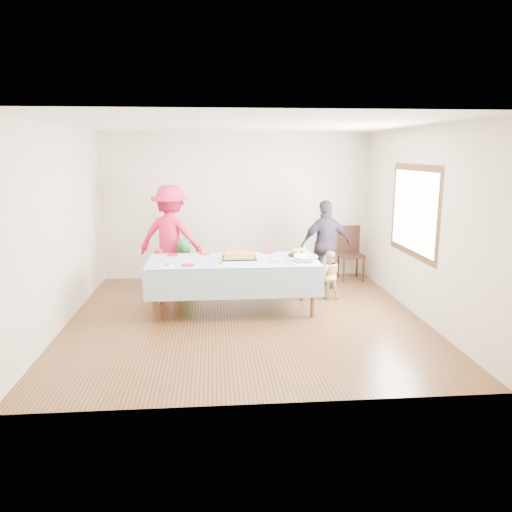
# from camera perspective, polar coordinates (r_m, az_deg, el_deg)

# --- Properties ---
(ground) EXTENTS (5.00, 5.00, 0.00)m
(ground) POSITION_cam_1_polar(r_m,az_deg,el_deg) (7.22, -1.17, -7.13)
(ground) COLOR #482514
(ground) RESTS_ON ground
(room_walls) EXTENTS (5.04, 5.04, 2.72)m
(room_walls) POSITION_cam_1_polar(r_m,az_deg,el_deg) (6.86, -0.78, 7.03)
(room_walls) COLOR beige
(room_walls) RESTS_ON ground
(party_table) EXTENTS (2.50, 1.10, 0.78)m
(party_table) POSITION_cam_1_polar(r_m,az_deg,el_deg) (7.39, -2.65, -0.85)
(party_table) COLOR #54301C
(party_table) RESTS_ON ground
(birthday_cake) EXTENTS (0.51, 0.39, 0.09)m
(birthday_cake) POSITION_cam_1_polar(r_m,az_deg,el_deg) (7.46, -1.94, 0.04)
(birthday_cake) COLOR black
(birthday_cake) RESTS_ON party_table
(rolls_tray) EXTENTS (0.36, 0.36, 0.11)m
(rolls_tray) POSITION_cam_1_polar(r_m,az_deg,el_deg) (7.69, 4.99, 0.37)
(rolls_tray) COLOR black
(rolls_tray) RESTS_ON party_table
(punch_bowl) EXTENTS (0.35, 0.35, 0.09)m
(punch_bowl) POSITION_cam_1_polar(r_m,az_deg,el_deg) (7.29, 5.67, -0.28)
(punch_bowl) COLOR silver
(punch_bowl) RESTS_ON party_table
(party_hat) EXTENTS (0.09, 0.09, 0.16)m
(party_hat) POSITION_cam_1_polar(r_m,az_deg,el_deg) (7.91, 5.49, 0.93)
(party_hat) COLOR silver
(party_hat) RESTS_ON party_table
(fork_pile) EXTENTS (0.24, 0.18, 0.07)m
(fork_pile) POSITION_cam_1_polar(r_m,az_deg,el_deg) (7.25, 1.97, -0.39)
(fork_pile) COLOR white
(fork_pile) RESTS_ON party_table
(plate_red_far_a) EXTENTS (0.17, 0.17, 0.01)m
(plate_red_far_a) POSITION_cam_1_polar(r_m,az_deg,el_deg) (7.80, -9.52, 0.12)
(plate_red_far_a) COLOR red
(plate_red_far_a) RESTS_ON party_table
(plate_red_far_b) EXTENTS (0.18, 0.18, 0.01)m
(plate_red_far_b) POSITION_cam_1_polar(r_m,az_deg,el_deg) (7.82, -5.89, 0.25)
(plate_red_far_b) COLOR red
(plate_red_far_b) RESTS_ON party_table
(plate_red_far_c) EXTENTS (0.17, 0.17, 0.01)m
(plate_red_far_c) POSITION_cam_1_polar(r_m,az_deg,el_deg) (7.73, -3.09, 0.16)
(plate_red_far_c) COLOR red
(plate_red_far_c) RESTS_ON party_table
(plate_red_far_d) EXTENTS (0.19, 0.19, 0.01)m
(plate_red_far_d) POSITION_cam_1_polar(r_m,az_deg,el_deg) (7.87, 1.34, 0.38)
(plate_red_far_d) COLOR red
(plate_red_far_d) RESTS_ON party_table
(plate_red_near) EXTENTS (0.20, 0.20, 0.01)m
(plate_red_near) POSITION_cam_1_polar(r_m,az_deg,el_deg) (7.07, -7.73, -1.03)
(plate_red_near) COLOR red
(plate_red_near) RESTS_ON party_table
(plate_white_left) EXTENTS (0.20, 0.20, 0.01)m
(plate_white_left) POSITION_cam_1_polar(r_m,az_deg,el_deg) (7.02, -10.15, -1.19)
(plate_white_left) COLOR white
(plate_white_left) RESTS_ON party_table
(plate_white_mid) EXTENTS (0.22, 0.22, 0.01)m
(plate_white_mid) POSITION_cam_1_polar(r_m,az_deg,el_deg) (7.02, -4.06, -1.03)
(plate_white_mid) COLOR white
(plate_white_mid) RESTS_ON party_table
(plate_white_right) EXTENTS (0.20, 0.20, 0.01)m
(plate_white_right) POSITION_cam_1_polar(r_m,az_deg,el_deg) (7.08, 4.89, -0.95)
(plate_white_right) COLOR white
(plate_white_right) RESTS_ON party_table
(dining_chair) EXTENTS (0.45, 0.45, 0.99)m
(dining_chair) POSITION_cam_1_polar(r_m,az_deg,el_deg) (9.50, 10.67, 0.72)
(dining_chair) COLOR black
(dining_chair) RESTS_ON ground
(toddler_left) EXTENTS (0.31, 0.23, 0.79)m
(toddler_left) POSITION_cam_1_polar(r_m,az_deg,el_deg) (8.45, -11.01, -1.77)
(toddler_left) COLOR red
(toddler_left) RESTS_ON ground
(toddler_mid) EXTENTS (0.50, 0.37, 0.93)m
(toddler_mid) POSITION_cam_1_polar(r_m,az_deg,el_deg) (8.50, -8.19, -1.11)
(toddler_mid) COLOR #287932
(toddler_mid) RESTS_ON ground
(toddler_right) EXTENTS (0.40, 0.33, 0.79)m
(toddler_right) POSITION_cam_1_polar(r_m,az_deg,el_deg) (8.17, 8.30, -2.13)
(toddler_right) COLOR tan
(toddler_right) RESTS_ON ground
(adult_left) EXTENTS (1.30, 0.97, 1.80)m
(adult_left) POSITION_cam_1_polar(r_m,az_deg,el_deg) (8.74, -9.70, 2.11)
(adult_left) COLOR #DF1B4B
(adult_left) RESTS_ON ground
(adult_right) EXTENTS (0.96, 0.53, 1.55)m
(adult_right) POSITION_cam_1_polar(r_m,az_deg,el_deg) (8.70, 7.98, 1.29)
(adult_right) COLOR #322837
(adult_right) RESTS_ON ground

